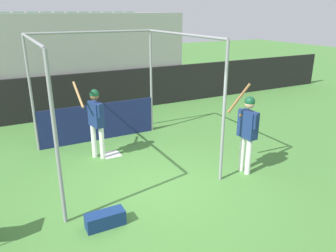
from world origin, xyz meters
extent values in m
plane|color=#477F38|center=(0.00, 0.00, 0.00)|extent=(60.00, 60.00, 0.00)
cube|color=black|center=(0.00, 6.12, 0.78)|extent=(24.00, 0.12, 1.56)
cube|color=#9E9E99|center=(0.00, 8.18, 1.80)|extent=(8.15, 4.00, 3.61)
cube|color=#1E6B3D|center=(-2.75, 6.58, 1.61)|extent=(0.45, 0.40, 0.10)
cube|color=#1E6B3D|center=(-2.20, 6.58, 1.61)|extent=(0.45, 0.40, 0.10)
cube|color=#1E6B3D|center=(-2.20, 6.76, 1.84)|extent=(0.45, 0.06, 0.40)
cube|color=#1E6B3D|center=(-1.65, 6.58, 1.61)|extent=(0.45, 0.40, 0.10)
cube|color=#1E6B3D|center=(-1.65, 6.76, 1.84)|extent=(0.45, 0.06, 0.40)
cube|color=#1E6B3D|center=(-1.10, 6.58, 1.61)|extent=(0.45, 0.40, 0.10)
cube|color=#1E6B3D|center=(-1.10, 6.76, 1.84)|extent=(0.45, 0.06, 0.40)
cube|color=#1E6B3D|center=(-0.55, 6.58, 1.61)|extent=(0.45, 0.40, 0.10)
cube|color=#1E6B3D|center=(-0.55, 6.76, 1.84)|extent=(0.45, 0.06, 0.40)
cube|color=#1E6B3D|center=(0.00, 6.58, 1.61)|extent=(0.45, 0.40, 0.10)
cube|color=#1E6B3D|center=(0.00, 6.76, 1.84)|extent=(0.45, 0.06, 0.40)
cube|color=#1E6B3D|center=(0.55, 6.58, 1.61)|extent=(0.45, 0.40, 0.10)
cube|color=#1E6B3D|center=(0.55, 6.76, 1.84)|extent=(0.45, 0.06, 0.40)
cube|color=#1E6B3D|center=(1.10, 6.58, 1.61)|extent=(0.45, 0.40, 0.10)
cube|color=#1E6B3D|center=(1.10, 6.76, 1.84)|extent=(0.45, 0.06, 0.40)
cube|color=#1E6B3D|center=(1.65, 6.58, 1.61)|extent=(0.45, 0.40, 0.10)
cube|color=#1E6B3D|center=(1.65, 6.76, 1.84)|extent=(0.45, 0.06, 0.40)
cube|color=#1E6B3D|center=(2.20, 6.58, 1.61)|extent=(0.45, 0.40, 0.10)
cube|color=#1E6B3D|center=(2.20, 6.76, 1.84)|extent=(0.45, 0.06, 0.40)
cube|color=#1E6B3D|center=(2.75, 6.58, 1.61)|extent=(0.45, 0.40, 0.10)
cube|color=#1E6B3D|center=(2.75, 6.76, 1.84)|extent=(0.45, 0.06, 0.40)
cube|color=#1E6B3D|center=(3.30, 6.58, 1.61)|extent=(0.45, 0.40, 0.10)
cube|color=#1E6B3D|center=(3.30, 6.76, 1.84)|extent=(0.45, 0.06, 0.40)
cube|color=#1E6B3D|center=(-2.20, 7.38, 2.01)|extent=(0.45, 0.40, 0.10)
cube|color=#1E6B3D|center=(-2.20, 7.56, 2.24)|extent=(0.45, 0.06, 0.40)
cube|color=#1E6B3D|center=(-1.65, 7.38, 2.01)|extent=(0.45, 0.40, 0.10)
cube|color=#1E6B3D|center=(-1.65, 7.56, 2.24)|extent=(0.45, 0.06, 0.40)
cube|color=#1E6B3D|center=(-1.10, 7.38, 2.01)|extent=(0.45, 0.40, 0.10)
cube|color=#1E6B3D|center=(-1.10, 7.56, 2.24)|extent=(0.45, 0.06, 0.40)
cube|color=#1E6B3D|center=(-0.55, 7.38, 2.01)|extent=(0.45, 0.40, 0.10)
cube|color=#1E6B3D|center=(-0.55, 7.56, 2.24)|extent=(0.45, 0.06, 0.40)
cube|color=#1E6B3D|center=(0.00, 7.38, 2.01)|extent=(0.45, 0.40, 0.10)
cube|color=#1E6B3D|center=(0.00, 7.56, 2.24)|extent=(0.45, 0.06, 0.40)
cube|color=#1E6B3D|center=(0.55, 7.38, 2.01)|extent=(0.45, 0.40, 0.10)
cube|color=#1E6B3D|center=(0.55, 7.56, 2.24)|extent=(0.45, 0.06, 0.40)
cube|color=#1E6B3D|center=(1.10, 7.38, 2.01)|extent=(0.45, 0.40, 0.10)
cube|color=#1E6B3D|center=(1.10, 7.56, 2.24)|extent=(0.45, 0.06, 0.40)
cube|color=#1E6B3D|center=(1.65, 7.38, 2.01)|extent=(0.45, 0.40, 0.10)
cube|color=#1E6B3D|center=(1.65, 7.56, 2.24)|extent=(0.45, 0.06, 0.40)
cube|color=#1E6B3D|center=(2.20, 7.38, 2.01)|extent=(0.45, 0.40, 0.10)
cube|color=#1E6B3D|center=(2.20, 7.56, 2.24)|extent=(0.45, 0.06, 0.40)
cube|color=#1E6B3D|center=(2.75, 7.38, 2.01)|extent=(0.45, 0.40, 0.10)
cube|color=#1E6B3D|center=(2.75, 7.56, 2.24)|extent=(0.45, 0.06, 0.40)
cube|color=#1E6B3D|center=(3.30, 7.38, 2.01)|extent=(0.45, 0.40, 0.10)
cube|color=#1E6B3D|center=(3.30, 7.56, 2.24)|extent=(0.45, 0.06, 0.40)
cube|color=#1E6B3D|center=(-2.20, 8.18, 2.41)|extent=(0.45, 0.40, 0.10)
cube|color=#1E6B3D|center=(-2.20, 8.36, 2.64)|extent=(0.45, 0.06, 0.40)
cube|color=#1E6B3D|center=(-1.65, 8.18, 2.41)|extent=(0.45, 0.40, 0.10)
cube|color=#1E6B3D|center=(-1.65, 8.36, 2.64)|extent=(0.45, 0.06, 0.40)
cube|color=#1E6B3D|center=(-1.10, 8.18, 2.41)|extent=(0.45, 0.40, 0.10)
cube|color=#1E6B3D|center=(-1.10, 8.36, 2.64)|extent=(0.45, 0.06, 0.40)
cube|color=#1E6B3D|center=(-0.55, 8.18, 2.41)|extent=(0.45, 0.40, 0.10)
cube|color=#1E6B3D|center=(-0.55, 8.36, 2.64)|extent=(0.45, 0.06, 0.40)
cube|color=#1E6B3D|center=(0.00, 8.18, 2.41)|extent=(0.45, 0.40, 0.10)
cube|color=#1E6B3D|center=(0.00, 8.36, 2.64)|extent=(0.45, 0.06, 0.40)
cube|color=#1E6B3D|center=(0.55, 8.18, 2.41)|extent=(0.45, 0.40, 0.10)
cube|color=#1E6B3D|center=(0.55, 8.36, 2.64)|extent=(0.45, 0.06, 0.40)
cube|color=#1E6B3D|center=(1.10, 8.18, 2.41)|extent=(0.45, 0.40, 0.10)
cube|color=#1E6B3D|center=(1.10, 8.36, 2.64)|extent=(0.45, 0.06, 0.40)
cube|color=#1E6B3D|center=(1.65, 8.18, 2.41)|extent=(0.45, 0.40, 0.10)
cube|color=#1E6B3D|center=(1.65, 8.36, 2.64)|extent=(0.45, 0.06, 0.40)
cube|color=#1E6B3D|center=(2.20, 8.18, 2.41)|extent=(0.45, 0.40, 0.10)
cube|color=#1E6B3D|center=(2.20, 8.36, 2.64)|extent=(0.45, 0.06, 0.40)
cube|color=#1E6B3D|center=(2.75, 8.18, 2.41)|extent=(0.45, 0.40, 0.10)
cube|color=#1E6B3D|center=(2.75, 8.36, 2.64)|extent=(0.45, 0.06, 0.40)
cube|color=#1E6B3D|center=(3.30, 8.18, 2.41)|extent=(0.45, 0.40, 0.10)
cube|color=#1E6B3D|center=(3.30, 8.36, 2.64)|extent=(0.45, 0.06, 0.40)
cube|color=#1E6B3D|center=(-2.20, 8.98, 2.81)|extent=(0.45, 0.40, 0.10)
cube|color=#1E6B3D|center=(-2.20, 9.16, 3.04)|extent=(0.45, 0.06, 0.40)
cube|color=#1E6B3D|center=(-1.65, 8.98, 2.81)|extent=(0.45, 0.40, 0.10)
cube|color=#1E6B3D|center=(-1.65, 9.16, 3.04)|extent=(0.45, 0.06, 0.40)
cube|color=#1E6B3D|center=(-1.10, 8.98, 2.81)|extent=(0.45, 0.40, 0.10)
cube|color=#1E6B3D|center=(-1.10, 9.16, 3.04)|extent=(0.45, 0.06, 0.40)
cube|color=#1E6B3D|center=(-0.55, 8.98, 2.81)|extent=(0.45, 0.40, 0.10)
cube|color=#1E6B3D|center=(-0.55, 9.16, 3.04)|extent=(0.45, 0.06, 0.40)
cube|color=#1E6B3D|center=(0.00, 8.98, 2.81)|extent=(0.45, 0.40, 0.10)
cube|color=#1E6B3D|center=(0.00, 9.16, 3.04)|extent=(0.45, 0.06, 0.40)
cube|color=#1E6B3D|center=(0.55, 8.98, 2.81)|extent=(0.45, 0.40, 0.10)
cube|color=#1E6B3D|center=(0.55, 9.16, 3.04)|extent=(0.45, 0.06, 0.40)
cube|color=#1E6B3D|center=(1.10, 8.98, 2.81)|extent=(0.45, 0.40, 0.10)
cube|color=#1E6B3D|center=(1.10, 9.16, 3.04)|extent=(0.45, 0.06, 0.40)
cube|color=#1E6B3D|center=(1.65, 8.98, 2.81)|extent=(0.45, 0.40, 0.10)
cube|color=#1E6B3D|center=(1.65, 9.16, 3.04)|extent=(0.45, 0.06, 0.40)
cube|color=#1E6B3D|center=(2.20, 8.98, 2.81)|extent=(0.45, 0.40, 0.10)
cube|color=#1E6B3D|center=(2.20, 9.16, 3.04)|extent=(0.45, 0.06, 0.40)
cube|color=#1E6B3D|center=(2.75, 8.98, 2.81)|extent=(0.45, 0.40, 0.10)
cube|color=#1E6B3D|center=(2.75, 9.16, 3.04)|extent=(0.45, 0.06, 0.40)
cube|color=#1E6B3D|center=(3.30, 8.98, 2.81)|extent=(0.45, 0.40, 0.10)
cube|color=#1E6B3D|center=(3.30, 9.16, 3.04)|extent=(0.45, 0.06, 0.40)
cube|color=#1E6B3D|center=(-2.20, 9.78, 3.21)|extent=(0.45, 0.40, 0.10)
cube|color=#1E6B3D|center=(-2.20, 9.96, 3.44)|extent=(0.45, 0.06, 0.40)
cube|color=#1E6B3D|center=(-1.65, 9.78, 3.21)|extent=(0.45, 0.40, 0.10)
cube|color=#1E6B3D|center=(-1.65, 9.96, 3.44)|extent=(0.45, 0.06, 0.40)
cube|color=#1E6B3D|center=(-1.10, 9.78, 3.21)|extent=(0.45, 0.40, 0.10)
cube|color=#1E6B3D|center=(-1.10, 9.96, 3.44)|extent=(0.45, 0.06, 0.40)
cube|color=#1E6B3D|center=(-0.55, 9.78, 3.21)|extent=(0.45, 0.40, 0.10)
cube|color=#1E6B3D|center=(-0.55, 9.96, 3.44)|extent=(0.45, 0.06, 0.40)
cube|color=#1E6B3D|center=(0.00, 9.78, 3.21)|extent=(0.45, 0.40, 0.10)
cube|color=#1E6B3D|center=(0.00, 9.96, 3.44)|extent=(0.45, 0.06, 0.40)
cube|color=#1E6B3D|center=(0.55, 9.78, 3.21)|extent=(0.45, 0.40, 0.10)
cube|color=#1E6B3D|center=(0.55, 9.96, 3.44)|extent=(0.45, 0.06, 0.40)
cube|color=#1E6B3D|center=(1.10, 9.78, 3.21)|extent=(0.45, 0.40, 0.10)
cube|color=#1E6B3D|center=(1.10, 9.96, 3.44)|extent=(0.45, 0.06, 0.40)
cube|color=#1E6B3D|center=(1.65, 9.78, 3.21)|extent=(0.45, 0.40, 0.10)
cube|color=#1E6B3D|center=(1.65, 9.96, 3.44)|extent=(0.45, 0.06, 0.40)
cube|color=#1E6B3D|center=(2.20, 9.78, 3.21)|extent=(0.45, 0.40, 0.10)
cube|color=#1E6B3D|center=(2.20, 9.96, 3.44)|extent=(0.45, 0.06, 0.40)
cube|color=#1E6B3D|center=(2.75, 9.78, 3.21)|extent=(0.45, 0.40, 0.10)
cube|color=#1E6B3D|center=(2.75, 9.96, 3.44)|extent=(0.45, 0.06, 0.40)
cube|color=#1E6B3D|center=(3.30, 9.78, 3.21)|extent=(0.45, 0.40, 0.10)
cube|color=#1E6B3D|center=(3.30, 9.96, 3.44)|extent=(0.45, 0.06, 0.40)
cylinder|color=gray|center=(-2.10, -0.32, 1.57)|extent=(0.07, 0.07, 3.13)
cylinder|color=gray|center=(1.38, -0.32, 1.57)|extent=(0.07, 0.07, 3.13)
cylinder|color=gray|center=(-2.10, 3.40, 1.57)|extent=(0.07, 0.07, 3.13)
cylinder|color=gray|center=(1.38, 3.40, 1.57)|extent=(0.07, 0.07, 3.13)
cylinder|color=gray|center=(-2.10, 1.54, 3.13)|extent=(0.06, 3.72, 0.06)
cylinder|color=gray|center=(1.38, 1.54, 3.13)|extent=(0.06, 3.72, 0.06)
cylinder|color=gray|center=(-0.36, 3.40, 3.13)|extent=(3.48, 0.06, 0.06)
cube|color=navy|center=(-0.36, 3.38, 0.56)|extent=(3.41, 0.03, 1.11)
cube|color=white|center=(-0.40, 2.15, 0.01)|extent=(0.44, 0.44, 0.02)
cylinder|color=white|center=(-0.67, 2.06, 0.44)|extent=(0.15, 0.15, 0.88)
cylinder|color=white|center=(-0.83, 2.24, 0.44)|extent=(0.15, 0.15, 0.88)
cube|color=navy|center=(-0.75, 2.15, 1.19)|extent=(0.32, 0.51, 0.62)
sphere|color=brown|center=(-0.75, 2.15, 1.68)|extent=(0.22, 0.22, 0.22)
sphere|color=#144C2D|center=(-0.75, 2.15, 1.73)|extent=(0.23, 0.23, 0.23)
cylinder|color=navy|center=(-0.73, 1.90, 1.33)|extent=(0.08, 0.08, 0.34)
cylinder|color=navy|center=(-0.84, 2.39, 1.33)|extent=(0.08, 0.08, 0.34)
cylinder|color=#AD7F4C|center=(-1.10, 2.36, 1.70)|extent=(0.09, 0.74, 0.55)
sphere|color=#AD7F4C|center=(-0.75, 2.37, 1.46)|extent=(0.08, 0.08, 0.08)
cylinder|color=white|center=(2.11, -0.39, 0.45)|extent=(0.14, 0.14, 0.90)
cylinder|color=white|center=(2.10, -0.18, 0.45)|extent=(0.14, 0.14, 0.90)
cube|color=navy|center=(2.11, -0.29, 1.22)|extent=(0.24, 0.48, 0.64)
sphere|color=tan|center=(2.11, -0.29, 1.71)|extent=(0.22, 0.22, 0.22)
sphere|color=#144C2D|center=(2.11, -0.29, 1.76)|extent=(0.24, 0.24, 0.24)
cylinder|color=navy|center=(2.08, -0.54, 1.36)|extent=(0.07, 0.07, 0.35)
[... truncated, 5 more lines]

